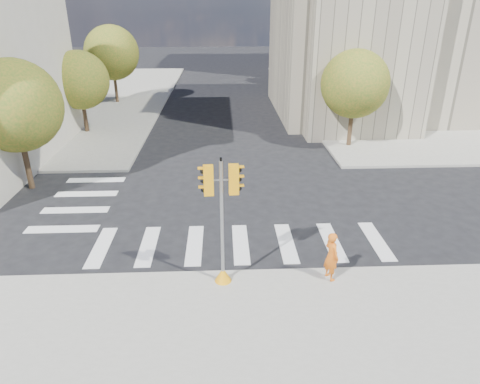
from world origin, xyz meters
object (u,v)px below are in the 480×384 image
traffic_signal (222,233)px  photographer (331,256)px  lamp_far (308,47)px  lamp_near (346,66)px

traffic_signal → photographer: traffic_signal is taller
traffic_signal → photographer: size_ratio=2.52×
lamp_far → photographer: size_ratio=4.69×
lamp_near → photographer: (-5.22, -18.60, -3.57)m
traffic_signal → photographer: (3.59, 0.00, -0.97)m
photographer → traffic_signal: bearing=68.0°
traffic_signal → photographer: 3.71m
lamp_far → traffic_signal: bearing=-105.1°
lamp_near → lamp_far: 14.00m
lamp_far → traffic_signal: (-8.80, -32.60, -2.59)m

